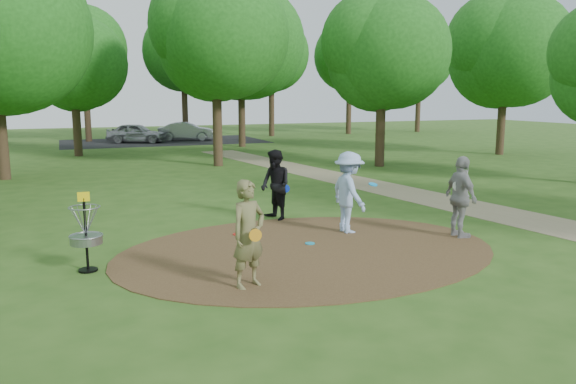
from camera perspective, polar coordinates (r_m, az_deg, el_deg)
name	(u,v)px	position (r m, az deg, el deg)	size (l,w,h in m)	color
ground	(309,251)	(12.22, 2.12, -5.99)	(100.00, 100.00, 0.00)	#2D5119
dirt_clearing	(309,250)	(12.21, 2.12, -5.95)	(8.40, 8.40, 0.02)	#47301C
footpath	(484,210)	(17.34, 19.30, -1.76)	(2.00, 40.00, 0.01)	#8C7A5B
parking_lot	(164,141)	(41.42, -12.49, 5.05)	(14.00, 8.00, 0.01)	black
player_observer_with_disc	(248,234)	(9.75, -4.04, -4.31)	(0.82, 0.69, 1.91)	brown
player_throwing_with_disc	(349,193)	(13.68, 6.20, -0.05)	(1.18, 1.31, 1.99)	#9BB8E7
player_walking_with_disc	(276,185)	(15.02, -1.28, 0.72)	(0.90, 1.05, 1.89)	black
player_waiting_with_disc	(461,197)	(13.73, 17.16, -0.51)	(0.58, 1.18, 1.94)	gray
disc_ground_cyan	(310,243)	(12.70, 2.24, -5.23)	(0.22, 0.22, 0.02)	#1691B4
disc_ground_red	(237,234)	(13.56, -5.17, -4.29)	(0.22, 0.22, 0.02)	red
car_left	(137,133)	(40.56, -15.14, 5.80)	(1.61, 4.01, 1.37)	#929499
car_right	(187,131)	(41.93, -10.26, 6.09)	(1.41, 4.05, 1.34)	#929398
disc_golf_basket	(85,227)	(11.30, -19.89, -3.33)	(0.63, 0.63, 1.54)	black
tree_ring	(262,37)	(21.20, -2.63, 15.45)	(37.66, 46.37, 9.87)	#332316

